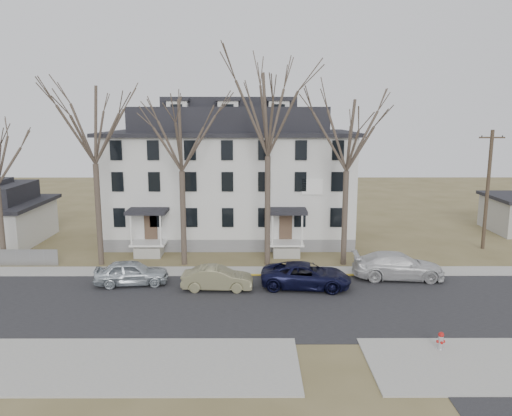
{
  "coord_description": "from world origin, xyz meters",
  "views": [
    {
      "loc": [
        0.08,
        -24.89,
        10.7
      ],
      "look_at": [
        0.18,
        9.0,
        4.29
      ],
      "focal_mm": 35.0,
      "sensor_mm": 36.0,
      "label": 1
    }
  ],
  "objects_px": {
    "tree_center": "(268,108)",
    "tree_mid_right": "(348,130)",
    "car_tan": "(217,279)",
    "boarding_house": "(231,176)",
    "bicycle_left": "(146,252)",
    "tree_mid_left": "(181,130)",
    "tree_far_left": "(93,119)",
    "car_white": "(398,266)",
    "utility_pole_far": "(488,189)",
    "car_navy": "(306,276)",
    "car_silver": "(132,273)",
    "fire_hydrant": "(441,341)"
  },
  "relations": [
    {
      "from": "tree_far_left",
      "to": "tree_center",
      "type": "distance_m",
      "value": 12.02
    },
    {
      "from": "tree_center",
      "to": "utility_pole_far",
      "type": "distance_m",
      "value": 19.03
    },
    {
      "from": "boarding_house",
      "to": "car_white",
      "type": "relative_size",
      "value": 3.53
    },
    {
      "from": "tree_center",
      "to": "car_white",
      "type": "bearing_deg",
      "value": -20.97
    },
    {
      "from": "tree_mid_right",
      "to": "car_navy",
      "type": "bearing_deg",
      "value": -122.71
    },
    {
      "from": "bicycle_left",
      "to": "fire_hydrant",
      "type": "distance_m",
      "value": 22.54
    },
    {
      "from": "tree_far_left",
      "to": "tree_mid_left",
      "type": "xyz_separation_m",
      "value": [
        6.0,
        0.0,
        -0.74
      ]
    },
    {
      "from": "tree_far_left",
      "to": "utility_pole_far",
      "type": "height_order",
      "value": "tree_far_left"
    },
    {
      "from": "tree_far_left",
      "to": "tree_mid_right",
      "type": "height_order",
      "value": "tree_far_left"
    },
    {
      "from": "bicycle_left",
      "to": "fire_hydrant",
      "type": "xyz_separation_m",
      "value": [
        16.77,
        -15.06,
        -0.01
      ]
    },
    {
      "from": "tree_far_left",
      "to": "boarding_house",
      "type": "bearing_deg",
      "value": 42.18
    },
    {
      "from": "tree_far_left",
      "to": "car_white",
      "type": "relative_size",
      "value": 2.33
    },
    {
      "from": "boarding_house",
      "to": "bicycle_left",
      "type": "bearing_deg",
      "value": -133.42
    },
    {
      "from": "fire_hydrant",
      "to": "boarding_house",
      "type": "bearing_deg",
      "value": 116.22
    },
    {
      "from": "tree_center",
      "to": "bicycle_left",
      "type": "xyz_separation_m",
      "value": [
        -9.15,
        1.65,
        -10.62
      ]
    },
    {
      "from": "tree_mid_left",
      "to": "boarding_house",
      "type": "bearing_deg",
      "value": 69.8
    },
    {
      "from": "car_silver",
      "to": "car_tan",
      "type": "height_order",
      "value": "car_silver"
    },
    {
      "from": "tree_mid_left",
      "to": "utility_pole_far",
      "type": "height_order",
      "value": "tree_mid_left"
    },
    {
      "from": "boarding_house",
      "to": "car_navy",
      "type": "bearing_deg",
      "value": -68.14
    },
    {
      "from": "car_navy",
      "to": "tree_mid_left",
      "type": "bearing_deg",
      "value": 65.26
    },
    {
      "from": "tree_far_left",
      "to": "car_silver",
      "type": "bearing_deg",
      "value": -53.5
    },
    {
      "from": "boarding_house",
      "to": "tree_center",
      "type": "bearing_deg",
      "value": -69.8
    },
    {
      "from": "boarding_house",
      "to": "car_white",
      "type": "height_order",
      "value": "boarding_house"
    },
    {
      "from": "boarding_house",
      "to": "tree_far_left",
      "type": "bearing_deg",
      "value": -137.82
    },
    {
      "from": "boarding_house",
      "to": "car_tan",
      "type": "relative_size",
      "value": 4.79
    },
    {
      "from": "boarding_house",
      "to": "car_navy",
      "type": "relative_size",
      "value": 3.74
    },
    {
      "from": "tree_center",
      "to": "utility_pole_far",
      "type": "relative_size",
      "value": 1.55
    },
    {
      "from": "tree_far_left",
      "to": "fire_hydrant",
      "type": "bearing_deg",
      "value": -34.34
    },
    {
      "from": "car_navy",
      "to": "tree_center",
      "type": "bearing_deg",
      "value": 30.92
    },
    {
      "from": "fire_hydrant",
      "to": "bicycle_left",
      "type": "bearing_deg",
      "value": 138.08
    },
    {
      "from": "tree_mid_right",
      "to": "bicycle_left",
      "type": "bearing_deg",
      "value": 173.56
    },
    {
      "from": "car_silver",
      "to": "tree_mid_right",
      "type": "bearing_deg",
      "value": -79.7
    },
    {
      "from": "utility_pole_far",
      "to": "car_tan",
      "type": "xyz_separation_m",
      "value": [
        -20.72,
        -9.56,
        -4.19
      ]
    },
    {
      "from": "tree_center",
      "to": "tree_mid_right",
      "type": "bearing_deg",
      "value": 0.0
    },
    {
      "from": "utility_pole_far",
      "to": "car_tan",
      "type": "distance_m",
      "value": 23.2
    },
    {
      "from": "boarding_house",
      "to": "tree_center",
      "type": "distance_m",
      "value": 10.39
    },
    {
      "from": "tree_mid_left",
      "to": "car_white",
      "type": "relative_size",
      "value": 2.16
    },
    {
      "from": "tree_mid_left",
      "to": "bicycle_left",
      "type": "distance_m",
      "value": 9.81
    },
    {
      "from": "tree_far_left",
      "to": "bicycle_left",
      "type": "bearing_deg",
      "value": 30.15
    },
    {
      "from": "boarding_house",
      "to": "bicycle_left",
      "type": "height_order",
      "value": "boarding_house"
    },
    {
      "from": "tree_far_left",
      "to": "utility_pole_far",
      "type": "xyz_separation_m",
      "value": [
        29.5,
        4.2,
        -5.44
      ]
    },
    {
      "from": "car_tan",
      "to": "tree_center",
      "type": "bearing_deg",
      "value": -29.35
    },
    {
      "from": "boarding_house",
      "to": "car_tan",
      "type": "height_order",
      "value": "boarding_house"
    },
    {
      "from": "tree_far_left",
      "to": "tree_mid_left",
      "type": "relative_size",
      "value": 1.08
    },
    {
      "from": "tree_mid_left",
      "to": "car_tan",
      "type": "distance_m",
      "value": 10.74
    },
    {
      "from": "boarding_house",
      "to": "tree_far_left",
      "type": "relative_size",
      "value": 1.52
    },
    {
      "from": "tree_mid_right",
      "to": "bicycle_left",
      "type": "distance_m",
      "value": 17.35
    },
    {
      "from": "tree_far_left",
      "to": "car_silver",
      "type": "distance_m",
      "value": 11.04
    },
    {
      "from": "tree_center",
      "to": "car_white",
      "type": "relative_size",
      "value": 2.49
    },
    {
      "from": "utility_pole_far",
      "to": "car_silver",
      "type": "xyz_separation_m",
      "value": [
        -26.22,
        -8.63,
        -4.12
      ]
    }
  ]
}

